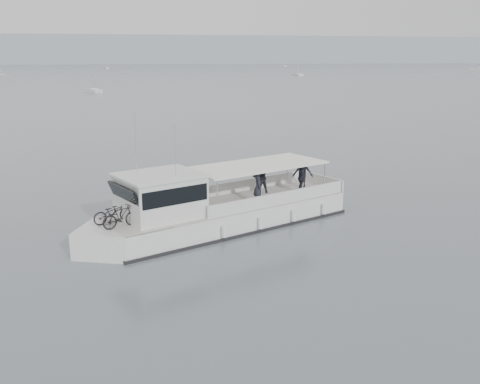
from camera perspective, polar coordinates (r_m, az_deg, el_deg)
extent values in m
plane|color=#515A5F|center=(27.84, 0.14, -1.61)|extent=(1400.00, 1400.00, 0.00)
cube|color=#939EA8|center=(586.30, -11.20, 14.64)|extent=(1400.00, 90.00, 28.00)
cube|color=white|center=(24.64, -1.14, -2.67)|extent=(11.92, 7.73, 1.27)
cube|color=white|center=(21.99, -13.77, -5.22)|extent=(2.88, 2.88, 1.27)
cube|color=beige|center=(24.46, -1.15, -1.26)|extent=(11.92, 7.73, 0.06)
cube|color=black|center=(24.76, -1.14, -3.54)|extent=(12.15, 7.91, 0.18)
cube|color=white|center=(26.56, 0.09, 0.65)|extent=(7.12, 3.35, 0.58)
cube|color=white|center=(24.28, 4.28, -0.70)|extent=(7.12, 3.35, 0.58)
cube|color=white|center=(28.01, 8.61, 1.21)|extent=(1.39, 2.87, 0.58)
cube|color=white|center=(22.48, -8.50, -0.50)|extent=(3.93, 3.69, 1.75)
cube|color=black|center=(21.82, -12.03, -0.72)|extent=(1.52, 2.44, 1.13)
cube|color=black|center=(22.41, -8.53, 0.22)|extent=(3.77, 3.65, 0.68)
cube|color=white|center=(22.27, -8.59, 1.80)|extent=(4.19, 3.95, 0.10)
cube|color=white|center=(24.99, 1.77, 2.86)|extent=(7.24, 5.43, 0.08)
cylinder|color=silver|center=(22.32, -2.43, -0.66)|extent=(0.08, 0.08, 1.61)
cylinder|color=silver|center=(24.57, -5.97, 0.67)|extent=(0.08, 0.08, 1.61)
cylinder|color=silver|center=(26.19, 8.99, 1.42)|extent=(0.08, 0.08, 1.61)
cylinder|color=silver|center=(28.13, 5.07, 2.43)|extent=(0.08, 0.08, 1.61)
cylinder|color=silver|center=(22.55, -11.07, 5.13)|extent=(0.04, 0.04, 2.53)
cylinder|color=silver|center=(21.65, -6.94, 4.40)|extent=(0.04, 0.04, 2.14)
cylinder|color=white|center=(22.49, -1.69, -4.22)|extent=(0.31, 0.31, 0.49)
cylinder|color=white|center=(23.59, 2.22, -3.34)|extent=(0.31, 0.31, 0.49)
cylinder|color=white|center=(24.79, 5.77, -2.52)|extent=(0.31, 0.31, 0.49)
cylinder|color=white|center=(26.09, 8.96, -1.77)|extent=(0.31, 0.31, 0.49)
imported|color=black|center=(22.15, -13.40, -2.14)|extent=(1.76, 1.23, 0.88)
imported|color=black|center=(21.45, -12.58, -2.56)|extent=(1.58, 1.04, 0.93)
imported|color=#282A36|center=(24.13, 1.93, 0.53)|extent=(0.41, 0.61, 1.64)
imported|color=#282A36|center=(26.15, 2.19, 1.61)|extent=(0.86, 0.70, 1.64)
imported|color=#282A36|center=(26.20, 6.59, 1.55)|extent=(0.57, 1.02, 1.64)
imported|color=#282A36|center=(27.55, 6.71, 2.17)|extent=(1.17, 0.85, 1.64)
cube|color=white|center=(336.15, 23.96, 11.84)|extent=(6.55, 7.97, 0.75)
cube|color=white|center=(336.14, 23.97, 11.89)|extent=(3.39, 3.54, 0.45)
cylinder|color=silver|center=(336.08, 24.04, 12.63)|extent=(0.08, 0.08, 8.71)
cube|color=white|center=(223.25, 6.20, 12.32)|extent=(2.87, 7.05, 0.75)
cube|color=white|center=(223.24, 6.20, 12.40)|extent=(2.15, 2.58, 0.45)
cylinder|color=silver|center=(223.15, 6.23, 13.36)|extent=(0.08, 0.08, 7.55)
cube|color=white|center=(122.81, -15.41, 10.36)|extent=(4.30, 5.85, 0.75)
cube|color=white|center=(122.79, -15.42, 10.51)|extent=(2.34, 2.50, 0.45)
cylinder|color=silver|center=(122.65, -15.51, 11.95)|extent=(0.08, 0.08, 6.24)
cube|color=white|center=(421.62, 4.86, 13.23)|extent=(3.52, 5.77, 0.75)
cube|color=white|center=(421.62, 4.86, 13.28)|extent=(2.10, 2.33, 0.45)
cube|color=white|center=(352.42, -14.04, 12.67)|extent=(3.11, 5.45, 0.75)
cube|color=white|center=(352.41, -14.04, 12.73)|extent=(1.92, 2.16, 0.45)
cylinder|color=silver|center=(352.37, -14.07, 13.19)|extent=(0.08, 0.08, 5.71)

